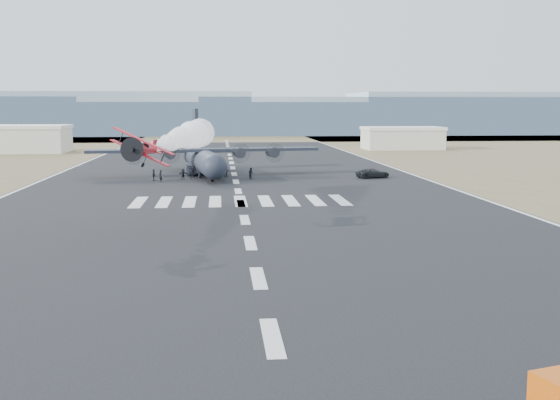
{
  "coord_description": "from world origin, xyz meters",
  "views": [
    {
      "loc": [
        -2.47,
        -32.82,
        11.13
      ],
      "look_at": [
        2.18,
        20.6,
        4.0
      ],
      "focal_mm": 45.0,
      "sensor_mm": 36.0,
      "label": 1
    }
  ],
  "objects": [
    {
      "name": "crew_c",
      "position": [
        -6.64,
        78.54,
        0.87
      ],
      "size": [
        0.93,
        1.24,
        1.74
      ],
      "primitive_type": "imported",
      "rotation": [
        0.0,
        0.0,
        1.15
      ],
      "color": "black",
      "rests_on": "ground"
    },
    {
      "name": "crew_d",
      "position": [
        -12.43,
        74.66,
        0.87
      ],
      "size": [
        0.54,
        1.03,
        1.74
      ],
      "primitive_type": "imported",
      "rotation": [
        0.0,
        0.0,
        1.55
      ],
      "color": "black",
      "rests_on": "ground"
    },
    {
      "name": "hangar_left",
      "position": [
        -52.0,
        145.0,
        3.41
      ],
      "size": [
        24.5,
        14.5,
        6.7
      ],
      "color": "beige",
      "rests_on": "ground"
    },
    {
      "name": "transport_aircraft",
      "position": [
        -5.14,
        83.24,
        2.8
      ],
      "size": [
        37.61,
        30.85,
        10.86
      ],
      "rotation": [
        0.0,
        0.0,
        0.14
      ],
      "color": "black",
      "rests_on": "ground"
    },
    {
      "name": "scrub_far",
      "position": [
        0.0,
        230.0,
        0.0
      ],
      "size": [
        500.0,
        80.0,
        0.0
      ],
      "primitive_type": "cube",
      "color": "brown",
      "rests_on": "ground"
    },
    {
      "name": "crew_h",
      "position": [
        2.42,
        75.63,
        0.89
      ],
      "size": [
        0.85,
        1.01,
        1.77
      ],
      "primitive_type": "imported",
      "rotation": [
        0.0,
        0.0,
        2.02
      ],
      "color": "black",
      "rests_on": "ground"
    },
    {
      "name": "ridge_seg_f",
      "position": [
        130.0,
        260.0,
        8.5
      ],
      "size": [
        150.0,
        50.0,
        17.0
      ],
      "primitive_type": "cube",
      "color": "#8A9EAF",
      "rests_on": "ground"
    },
    {
      "name": "ridge_seg_d",
      "position": [
        0.0,
        260.0,
        6.5
      ],
      "size": [
        150.0,
        50.0,
        13.0
      ],
      "primitive_type": "cube",
      "color": "#8A9EAF",
      "rests_on": "ground"
    },
    {
      "name": "hangar_right",
      "position": [
        46.0,
        150.0,
        3.01
      ],
      "size": [
        20.5,
        12.5,
        5.9
      ],
      "color": "beige",
      "rests_on": "ground"
    },
    {
      "name": "aerobatic_biplane",
      "position": [
        -9.08,
        28.54,
        7.53
      ],
      "size": [
        5.42,
        5.28,
        3.47
      ],
      "rotation": [
        0.0,
        0.41,
        -0.14
      ],
      "color": "red"
    },
    {
      "name": "crew_g",
      "position": [
        -6.94,
        76.95,
        0.92
      ],
      "size": [
        0.56,
        0.68,
        1.84
      ],
      "primitive_type": "imported",
      "rotation": [
        0.0,
        0.0,
        4.7
      ],
      "color": "black",
      "rests_on": "ground"
    },
    {
      "name": "smoke_trail",
      "position": [
        -5.82,
        52.14,
        7.73
      ],
      "size": [
        5.82,
        28.78,
        3.64
      ],
      "rotation": [
        0.0,
        0.0,
        -0.14
      ],
      "color": "white"
    },
    {
      "name": "ground",
      "position": [
        0.0,
        0.0,
        0.0
      ],
      "size": [
        500.0,
        500.0,
        0.0
      ],
      "primitive_type": "plane",
      "color": "black",
      "rests_on": "ground"
    },
    {
      "name": "crew_a",
      "position": [
        -11.26,
        72.76,
        0.9
      ],
      "size": [
        0.76,
        0.82,
        1.79
      ],
      "primitive_type": "imported",
      "rotation": [
        0.0,
        0.0,
        4.28
      ],
      "color": "black",
      "rests_on": "ground"
    },
    {
      "name": "support_vehicle",
      "position": [
        21.73,
        75.73,
        0.74
      ],
      "size": [
        5.8,
        3.86,
        1.48
      ],
      "primitive_type": "imported",
      "rotation": [
        0.0,
        0.0,
        1.86
      ],
      "color": "black",
      "rests_on": "ground"
    },
    {
      "name": "crew_b",
      "position": [
        -1.29,
        79.26,
        0.9
      ],
      "size": [
        1.0,
        0.79,
        1.79
      ],
      "primitive_type": "imported",
      "rotation": [
        0.0,
        0.0,
        0.34
      ],
      "color": "black",
      "rests_on": "ground"
    },
    {
      "name": "runway_markings",
      "position": [
        0.0,
        60.0,
        0.01
      ],
      "size": [
        60.0,
        260.0,
        0.01
      ],
      "primitive_type": null,
      "color": "silver",
      "rests_on": "ground"
    },
    {
      "name": "crew_e",
      "position": [
        -5.53,
        77.85,
        0.87
      ],
      "size": [
        0.95,
        0.72,
        1.74
      ],
      "primitive_type": "imported",
      "rotation": [
        0.0,
        0.0,
        3.4
      ],
      "color": "black",
      "rests_on": "ground"
    },
    {
      "name": "crew_f",
      "position": [
        -8.1,
        76.43,
        0.8
      ],
      "size": [
        1.55,
        1.05,
        1.6
      ],
      "primitive_type": "imported",
      "rotation": [
        0.0,
        0.0,
        0.42
      ],
      "color": "black",
      "rests_on": "ground"
    },
    {
      "name": "ridge_seg_c",
      "position": [
        -65.0,
        260.0,
        8.5
      ],
      "size": [
        150.0,
        50.0,
        17.0
      ],
      "primitive_type": "cube",
      "color": "#8A9EAF",
      "rests_on": "ground"
    },
    {
      "name": "ridge_seg_e",
      "position": [
        65.0,
        260.0,
        7.5
      ],
      "size": [
        150.0,
        50.0,
        15.0
      ],
      "primitive_type": "cube",
      "color": "#8A9EAF",
      "rests_on": "ground"
    }
  ]
}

